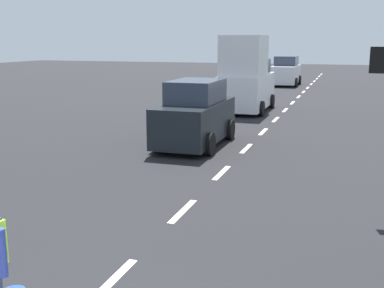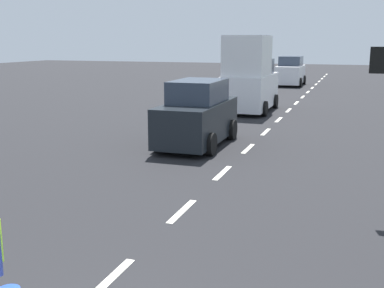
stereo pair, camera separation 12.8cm
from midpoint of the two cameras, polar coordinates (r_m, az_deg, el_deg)
name	(u,v)px [view 2 (the right image)]	position (r m, az deg, el deg)	size (l,w,h in m)	color
ground_plane	(289,110)	(24.30, 11.51, 3.97)	(96.00, 96.00, 0.00)	black
lane_center_line	(300,100)	(28.44, 12.65, 5.08)	(0.14, 46.40, 0.01)	silver
delivery_truck	(250,78)	(23.17, 6.94, 7.75)	(2.16, 4.60, 3.54)	silver
car_oncoming_third	(290,72)	(37.49, 11.57, 8.29)	(2.03, 4.05, 2.17)	silver
car_oncoming_lead	(197,115)	(15.55, 0.87, 3.37)	(1.89, 4.05, 2.09)	black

